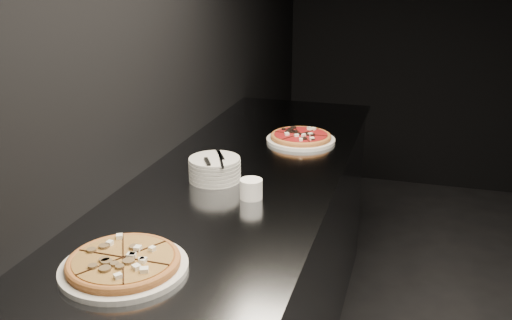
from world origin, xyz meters
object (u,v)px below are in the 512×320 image
(counter, at_px, (241,280))
(plate_stack, at_px, (215,169))
(pizza_tomato, at_px, (301,137))
(cutlery, at_px, (215,159))
(pizza_mushroom, at_px, (124,263))
(ramekin, at_px, (251,188))

(counter, bearing_deg, plate_stack, -134.70)
(pizza_tomato, bearing_deg, cutlery, -109.57)
(pizza_tomato, height_order, cutlery, cutlery)
(plate_stack, bearing_deg, pizza_mushroom, -90.29)
(pizza_mushroom, height_order, plate_stack, plate_stack)
(plate_stack, distance_m, ramekin, 0.22)
(cutlery, bearing_deg, ramekin, -63.43)
(pizza_mushroom, distance_m, ramekin, 0.58)
(pizza_tomato, xyz_separation_m, ramekin, (-0.03, -0.67, 0.02))
(counter, xyz_separation_m, pizza_tomato, (0.13, 0.47, 0.48))
(counter, xyz_separation_m, plate_stack, (-0.07, -0.07, 0.50))
(plate_stack, height_order, cutlery, cutlery)
(ramekin, bearing_deg, plate_stack, 144.60)
(counter, distance_m, pizza_mushroom, 0.90)
(pizza_mushroom, distance_m, plate_stack, 0.68)
(ramekin, bearing_deg, pizza_mushroom, -108.23)
(counter, height_order, plate_stack, plate_stack)
(counter, distance_m, pizza_tomato, 0.69)
(plate_stack, height_order, ramekin, plate_stack)
(cutlery, bearing_deg, plate_stack, 87.51)
(plate_stack, bearing_deg, cutlery, -62.38)
(pizza_mushroom, height_order, ramekin, ramekin)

